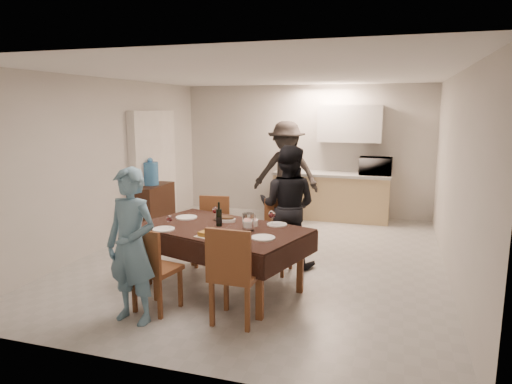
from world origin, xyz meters
TOP-DOWN VIEW (x-y plane):
  - floor at (0.00, 0.00)m, footprint 5.00×6.00m
  - ceiling at (0.00, 0.00)m, footprint 5.00×6.00m
  - wall_back at (0.00, 3.00)m, footprint 5.00×0.02m
  - wall_front at (0.00, -3.00)m, footprint 5.00×0.02m
  - wall_left at (-2.50, 0.00)m, footprint 0.02×6.00m
  - wall_right at (2.50, 0.00)m, footprint 0.02×6.00m
  - stub_partition at (-2.42, 1.20)m, footprint 0.15×1.40m
  - kitchen_base_cabinet at (0.60, 2.68)m, footprint 2.20×0.60m
  - kitchen_worktop at (0.60, 2.68)m, footprint 2.24×0.64m
  - upper_cabinet at (0.90, 2.82)m, footprint 1.20×0.34m
  - dining_table at (-0.15, -1.24)m, footprint 2.20×1.66m
  - chair_near_left at (-0.60, -2.08)m, footprint 0.49×0.50m
  - chair_near_right at (0.30, -2.09)m, footprint 0.47×0.47m
  - chair_far_left at (-0.60, -0.58)m, footprint 0.48×0.48m
  - chair_far_right at (0.30, -0.58)m, footprint 0.46×0.47m
  - console at (-2.28, 0.84)m, footprint 0.45×0.89m
  - water_jug at (-2.28, 0.84)m, footprint 0.27×0.27m
  - wine_bottle at (-0.20, -1.19)m, footprint 0.07×0.07m
  - water_pitcher at (0.20, -1.29)m, footprint 0.13×0.13m
  - savoury_tart at (-0.05, -1.62)m, footprint 0.49×0.42m
  - salad_bowl at (0.15, -1.06)m, footprint 0.19×0.19m
  - mushroom_dish at (-0.20, -0.96)m, footprint 0.22×0.22m
  - wine_glass_a at (-0.70, -1.49)m, footprint 0.08×0.08m
  - wine_glass_b at (0.40, -0.99)m, footprint 0.09×0.09m
  - wine_glass_c at (-0.35, -0.94)m, footprint 0.08×0.08m
  - plate_near_left at (-0.75, -1.54)m, footprint 0.26×0.26m
  - plate_near_right at (0.45, -1.54)m, footprint 0.27×0.27m
  - plate_far_left at (-0.75, -0.94)m, footprint 0.27×0.27m
  - plate_far_right at (0.45, -0.94)m, footprint 0.24×0.24m
  - microwave at (1.42, 2.68)m, footprint 0.60×0.40m
  - person_near at (-0.70, -2.29)m, footprint 0.62×0.45m
  - person_far at (0.40, -0.19)m, footprint 0.84×0.68m
  - person_kitchen at (-0.20, 2.23)m, footprint 1.23×0.71m

SIDE VIEW (x-z plane):
  - floor at x=0.00m, z-range -0.01..0.01m
  - console at x=-2.28m, z-range 0.00..0.83m
  - kitchen_base_cabinet at x=0.60m, z-range 0.00..0.86m
  - chair_near_left at x=-0.60m, z-range 0.32..0.82m
  - chair_far_left at x=-0.60m, z-range 0.32..0.83m
  - chair_far_right at x=0.30m, z-range 0.32..0.83m
  - chair_near_right at x=0.30m, z-range 0.35..0.90m
  - dining_table at x=-0.15m, z-range 0.35..1.11m
  - plate_far_right at x=0.45m, z-range 0.76..0.78m
  - plate_near_left at x=-0.75m, z-range 0.76..0.78m
  - plate_near_right at x=0.45m, z-range 0.76..0.78m
  - plate_far_left at x=-0.75m, z-range 0.76..0.78m
  - mushroom_dish at x=-0.20m, z-range 0.76..0.80m
  - savoury_tart at x=-0.05m, z-range 0.76..0.81m
  - person_near at x=-0.70m, z-range 0.00..1.58m
  - salad_bowl at x=0.15m, z-range 0.76..0.83m
  - person_far at x=0.40m, z-range 0.00..1.67m
  - wine_glass_a at x=-0.70m, z-range 0.76..0.93m
  - wine_glass_c at x=-0.35m, z-range 0.76..0.94m
  - wine_glass_b at x=0.40m, z-range 0.76..0.95m
  - water_pitcher at x=0.20m, z-range 0.76..0.96m
  - kitchen_worktop at x=0.60m, z-range 0.86..0.91m
  - wine_bottle at x=-0.20m, z-range 0.76..1.05m
  - person_kitchen at x=-0.20m, z-range 0.00..1.91m
  - water_jug at x=-2.28m, z-range 0.83..1.23m
  - stub_partition at x=-2.42m, z-range 0.00..2.10m
  - microwave at x=1.42m, z-range 0.91..1.24m
  - wall_back at x=0.00m, z-range 0.00..2.60m
  - wall_front at x=0.00m, z-range 0.00..2.60m
  - wall_left at x=-2.50m, z-range 0.00..2.60m
  - wall_right at x=2.50m, z-range 0.00..2.60m
  - upper_cabinet at x=0.90m, z-range 1.50..2.20m
  - ceiling at x=0.00m, z-range 2.59..2.61m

